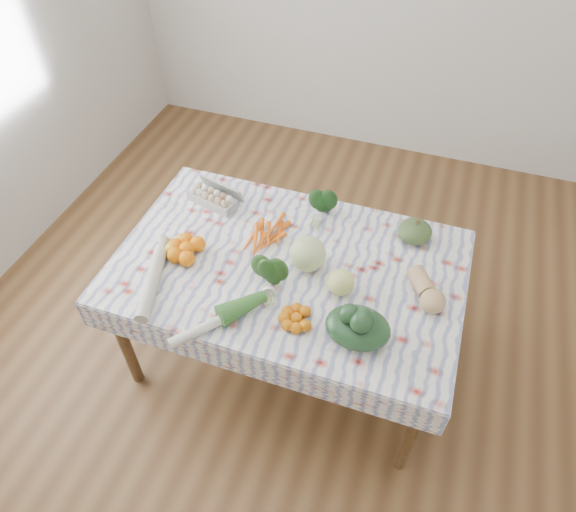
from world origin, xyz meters
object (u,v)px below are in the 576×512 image
Objects in this scene: dining_table at (288,276)px; butternut_squash at (427,289)px; cabbage at (308,254)px; kabocha_squash at (415,231)px; grapefruit at (341,282)px; egg_carton at (212,198)px.

butternut_squash is (0.65, 0.01, 0.14)m from dining_table.
cabbage reaches higher than butternut_squash.
butternut_squash reaches higher than kabocha_squash.
dining_table is 9.34× the size of cabbage.
kabocha_squash is at bearing 34.38° from dining_table.
kabocha_squash is 1.36× the size of grapefruit.
butternut_squash is 1.98× the size of grapefruit.
cabbage is (-0.45, -0.35, 0.03)m from kabocha_squash.
kabocha_squash is 0.52m from grapefruit.
butternut_squash is at bearing 13.66° from grapefruit.
egg_carton is at bearing 155.70° from grapefruit.
egg_carton is 0.89m from grapefruit.
egg_carton is 1.12× the size of butternut_squash.
dining_table is at bearing -14.11° from egg_carton.
dining_table is at bearing 164.30° from grapefruit.
kabocha_squash is at bearing 38.03° from cabbage.
dining_table is at bearing -168.55° from cabbage.
egg_carton is 2.23× the size of grapefruit.
cabbage is at bearing -9.05° from egg_carton.
cabbage is at bearing 11.45° from dining_table.
dining_table is 0.19m from cabbage.
kabocha_squash is (1.07, 0.08, 0.02)m from egg_carton.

